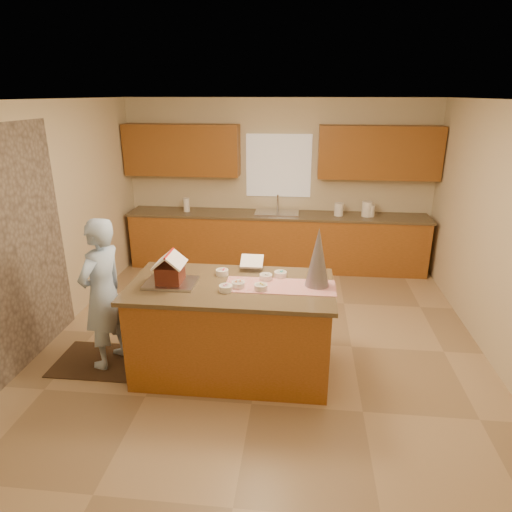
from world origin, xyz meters
name	(u,v)px	position (x,y,z in m)	size (l,w,h in m)	color
floor	(263,342)	(0.00, 0.00, 0.00)	(5.50, 5.50, 0.00)	tan
ceiling	(264,100)	(0.00, 0.00, 2.70)	(5.50, 5.50, 0.00)	silver
wall_back	(278,184)	(0.00, 2.75, 1.35)	(5.50, 5.50, 0.00)	beige
wall_front	(213,390)	(0.00, -2.75, 1.35)	(5.50, 5.50, 0.00)	beige
wall_left	(44,225)	(-2.50, 0.00, 1.35)	(5.50, 5.50, 0.00)	beige
wall_right	(507,240)	(2.50, 0.00, 1.35)	(5.50, 5.50, 0.00)	beige
stone_accent	(2,258)	(-2.48, -0.80, 1.25)	(2.50, 2.50, 0.00)	gray
window_curtain	(279,166)	(0.00, 2.72, 1.65)	(1.05, 0.03, 1.00)	white
back_counter_base	(276,242)	(0.00, 2.45, 0.44)	(4.80, 0.60, 0.88)	#99521F
back_counter_top	(277,215)	(0.00, 2.45, 0.90)	(4.85, 0.63, 0.04)	brown
upper_cabinet_left	(182,150)	(-1.55, 2.57, 1.90)	(1.85, 0.35, 0.80)	brown
upper_cabinet_right	(379,153)	(1.55, 2.57, 1.90)	(1.85, 0.35, 0.80)	brown
sink	(277,216)	(0.00, 2.45, 0.89)	(0.70, 0.45, 0.12)	silver
faucet	(278,203)	(0.00, 2.63, 1.06)	(0.03, 0.03, 0.28)	silver
island_base	(232,330)	(-0.26, -0.60, 0.47)	(1.93, 0.97, 0.94)	#99521F
island_top	(231,286)	(-0.26, -0.60, 0.97)	(2.02, 1.05, 0.04)	brown
table_runner	(280,286)	(0.22, -0.60, 0.99)	(1.07, 0.39, 0.01)	#A10B10
baking_tray	(171,283)	(-0.85, -0.66, 1.00)	(0.49, 0.37, 0.03)	silver
cookbook	(252,261)	(-0.10, -0.20, 1.08)	(0.24, 0.02, 0.19)	white
tinsel_tree	(318,257)	(0.58, -0.55, 1.28)	(0.24, 0.24, 0.59)	#A4A3AF
rug	(107,361)	(-1.65, -0.60, 0.01)	(1.09, 0.71, 0.01)	black
boy	(103,294)	(-1.60, -0.60, 0.82)	(0.59, 0.38, 1.61)	#AECEF7
canister_a	(339,209)	(0.99, 2.45, 1.02)	(0.15, 0.15, 0.20)	white
canister_b	(367,209)	(1.42, 2.45, 1.04)	(0.16, 0.16, 0.24)	white
canister_c	(371,211)	(1.48, 2.45, 1.01)	(0.13, 0.13, 0.18)	white
paper_towel	(186,205)	(-1.49, 2.45, 1.03)	(0.10, 0.10, 0.22)	white
gingerbread_house	(170,271)	(-0.85, -0.66, 1.13)	(0.29, 0.30, 0.30)	#562216
candy_bowls	(249,280)	(-0.09, -0.56, 1.02)	(0.73, 0.53, 0.06)	pink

